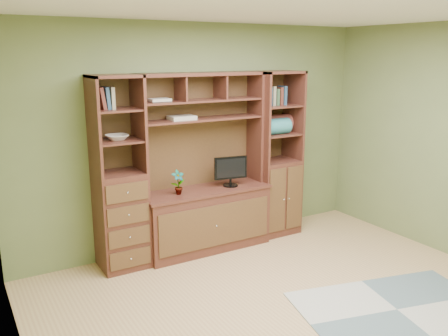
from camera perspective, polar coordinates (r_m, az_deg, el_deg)
room at (r=3.98m, az=10.57°, el=-0.46°), size 4.60×4.10×2.64m
center_hutch at (r=5.40m, az=-2.26°, el=0.46°), size 1.54×0.53×2.05m
left_tower at (r=5.06m, az=-12.50°, el=-0.77°), size 0.50×0.45×2.05m
right_tower at (r=5.98m, az=6.24°, el=1.67°), size 0.55×0.45×2.05m
rug at (r=4.72m, az=20.10°, el=-15.74°), size 1.95×1.53×0.01m
monitor at (r=5.54m, az=0.80°, el=0.26°), size 0.43×0.25×0.49m
orchid at (r=5.25m, az=-5.54°, el=-1.73°), size 0.15×0.10×0.28m
magazines at (r=5.28m, az=-5.12°, el=6.04°), size 0.28×0.21×0.04m
bowl at (r=4.98m, az=-12.76°, el=3.62°), size 0.23×0.23×0.06m
blanket_teal at (r=5.85m, az=6.35°, el=5.01°), size 0.33×0.19×0.19m
blanket_red at (r=6.05m, az=6.85°, el=5.40°), size 0.39×0.22×0.22m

